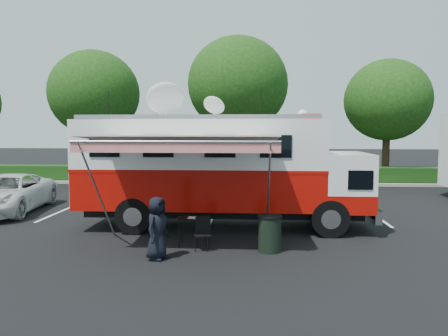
# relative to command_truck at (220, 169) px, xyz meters

# --- Properties ---
(ground_plane) EXTENTS (120.00, 120.00, 0.00)m
(ground_plane) POSITION_rel_command_truck_xyz_m (0.08, 0.00, -1.92)
(ground_plane) COLOR black
(ground_plane) RESTS_ON ground
(back_border) EXTENTS (60.00, 6.14, 8.87)m
(back_border) POSITION_rel_command_truck_xyz_m (1.22, 12.90, 3.09)
(back_border) COLOR #9E998E
(back_border) RESTS_ON ground_plane
(stall_lines) EXTENTS (24.12, 5.50, 0.01)m
(stall_lines) POSITION_rel_command_truck_xyz_m (-0.42, 3.00, -1.91)
(stall_lines) COLOR silver
(stall_lines) RESTS_ON ground_plane
(command_truck) EXTENTS (9.32, 2.57, 4.48)m
(command_truck) POSITION_rel_command_truck_xyz_m (0.00, 0.00, 0.00)
(command_truck) COLOR black
(command_truck) RESTS_ON ground_plane
(awning) EXTENTS (5.09, 2.63, 3.07)m
(awning) POSITION_rel_command_truck_xyz_m (-0.84, -2.66, 0.97)
(awning) COLOR silver
(awning) RESTS_ON ground_plane
(white_suv) EXTENTS (3.04, 5.49, 1.45)m
(white_suv) POSITION_rel_command_truck_xyz_m (-8.42, 2.00, -1.92)
(white_suv) COLOR silver
(white_suv) RESTS_ON ground_plane
(person) EXTENTS (0.72, 0.88, 1.55)m
(person) POSITION_rel_command_truck_xyz_m (-1.28, -3.65, -1.92)
(person) COLOR black
(person) RESTS_ON ground_plane
(folding_table) EXTENTS (0.97, 0.75, 0.76)m
(folding_table) POSITION_rel_command_truck_xyz_m (-0.57, -2.27, -1.21)
(folding_table) COLOR black
(folding_table) RESTS_ON ground_plane
(folding_chair) EXTENTS (0.52, 0.55, 0.87)m
(folding_chair) POSITION_rel_command_truck_xyz_m (-0.28, -2.68, -1.41)
(folding_chair) COLOR black
(folding_chair) RESTS_ON ground_plane
(trash_bin) EXTENTS (0.64, 0.64, 0.96)m
(trash_bin) POSITION_rel_command_truck_xyz_m (1.50, -2.78, -1.44)
(trash_bin) COLOR black
(trash_bin) RESTS_ON ground_plane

